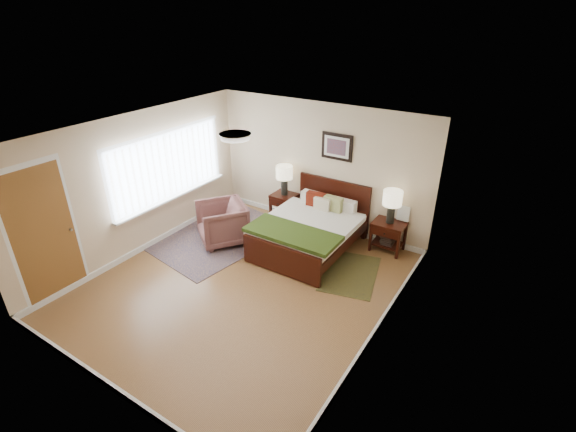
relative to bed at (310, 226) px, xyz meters
The scene contains 18 objects.
floor 1.65m from the bed, 102.78° to the right, with size 5.00×5.00×0.00m, color olive.
back_wall 1.28m from the bed, 109.98° to the left, with size 4.50×0.04×2.50m, color beige.
front_wall 4.13m from the bed, 94.94° to the right, with size 4.50×0.04×2.50m, color beige.
left_wall 3.12m from the bed, 149.36° to the right, with size 0.04×5.00×2.50m, color beige.
right_wall 2.56m from the bed, 39.01° to the right, with size 0.04×5.00×2.50m, color beige.
ceiling 2.56m from the bed, 102.78° to the right, with size 4.50×5.00×0.02m, color white.
window 2.82m from the bed, 161.75° to the right, with size 0.11×2.72×1.32m.
door 4.22m from the bed, 128.11° to the right, with size 0.06×1.00×2.18m.
ceil_fixture 2.53m from the bed, 102.78° to the right, with size 0.44×0.44×0.08m.
bed is the anchor object (origin of this frame).
wall_art 1.54m from the bed, 89.96° to the left, with size 0.62×0.05×0.50m.
nightstand_left 1.25m from the bed, 145.45° to the left, with size 0.49×0.44×0.59m.
nightstand_right 1.42m from the bed, 30.46° to the left, with size 0.58×0.43×0.57m.
lamp_left 1.37m from the bed, 144.67° to the left, with size 0.34×0.34×0.61m.
lamp_right 1.51m from the bed, 30.90° to the left, with size 0.34×0.34×0.61m.
armchair 1.67m from the bed, 157.37° to the right, with size 0.84×0.86×0.79m, color brown.
rug_persian 1.85m from the bed, 162.39° to the right, with size 1.81×2.56×0.01m, color #0C113C.
rug_navy 1.15m from the bed, 18.79° to the right, with size 0.86×1.29×0.01m, color black.
Camera 1 is at (3.58, -4.29, 4.05)m, focal length 26.00 mm.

